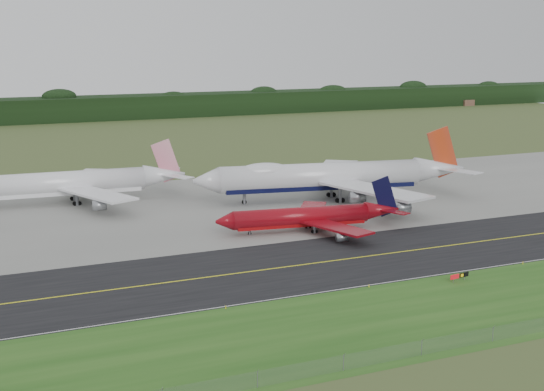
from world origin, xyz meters
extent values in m
plane|color=#425427|center=(0.00, 0.00, 0.00)|extent=(600.00, 600.00, 0.00)
cube|color=#1F4D16|center=(0.00, -35.00, 0.01)|extent=(400.00, 30.00, 0.01)
cube|color=black|center=(0.00, -4.00, 0.01)|extent=(400.00, 32.00, 0.02)
cube|color=slate|center=(0.00, 51.00, 0.01)|extent=(400.00, 78.00, 0.01)
cube|color=yellow|center=(0.00, -4.00, 0.03)|extent=(400.00, 0.40, 0.00)
cube|color=silver|center=(0.00, -19.50, 0.03)|extent=(400.00, 0.25, 0.00)
plane|color=slate|center=(0.00, -48.00, 1.10)|extent=(320.00, 0.00, 320.00)
cylinder|color=slate|center=(0.00, -48.00, 1.10)|extent=(0.10, 0.10, 2.20)
cube|color=black|center=(0.00, 275.00, 6.00)|extent=(700.00, 24.00, 12.00)
cylinder|color=silver|center=(27.10, 46.23, 6.60)|extent=(54.02, 16.23, 6.81)
cube|color=black|center=(27.10, 46.23, 4.39)|extent=(51.08, 14.07, 2.38)
cone|color=silver|center=(-2.61, 51.58, 6.60)|extent=(7.81, 7.90, 6.81)
cone|color=silver|center=(60.47, 40.21, 7.11)|extent=(15.14, 9.22, 6.81)
ellipsoid|color=silver|center=(12.31, 48.89, 8.48)|extent=(14.71, 8.17, 4.34)
cube|color=silver|center=(33.57, 29.63, 5.41)|extent=(17.11, 31.83, 0.58)
cube|color=silver|center=(38.96, 59.52, 5.41)|extent=(25.43, 30.39, 0.58)
cube|color=#BC3715|center=(61.22, 40.08, 11.74)|extent=(9.74, 2.27, 14.12)
cylinder|color=gray|center=(29.57, 31.03, 3.55)|extent=(4.17, 3.48, 2.86)
cylinder|color=gray|center=(34.72, 59.61, 3.55)|extent=(4.17, 3.48, 2.86)
cylinder|color=gray|center=(33.29, 16.94, 3.55)|extent=(4.17, 3.48, 2.86)
cylinder|color=gray|center=(43.13, 71.51, 3.55)|extent=(4.17, 3.48, 2.86)
cylinder|color=black|center=(7.03, 49.85, 0.61)|extent=(1.31, 0.76, 1.23)
cylinder|color=slate|center=(30.66, 41.78, 2.28)|extent=(1.11, 1.11, 4.56)
cylinder|color=black|center=(30.66, 41.78, 0.61)|extent=(1.32, 0.82, 1.23)
cylinder|color=slate|center=(31.99, 49.15, 2.28)|extent=(1.11, 1.11, 4.56)
cylinder|color=black|center=(31.99, 49.15, 0.61)|extent=(1.32, 0.82, 1.23)
cylinder|color=maroon|center=(8.25, 18.96, 3.38)|extent=(30.93, 8.49, 4.15)
cube|color=maroon|center=(8.25, 18.96, 2.04)|extent=(29.27, 7.24, 1.45)
cone|color=maroon|center=(-8.82, 21.42, 3.38)|extent=(4.39, 4.65, 4.15)
cone|color=maroon|center=(27.42, 16.19, 3.70)|extent=(8.60, 5.26, 4.15)
cube|color=maroon|center=(12.23, 9.76, 2.66)|extent=(10.23, 17.95, 0.47)
cube|color=maroon|center=(14.67, 26.66, 2.66)|extent=(13.98, 17.32, 0.47)
cube|color=black|center=(27.99, 16.11, 6.82)|extent=(6.53, 1.26, 9.44)
cylinder|color=gray|center=(11.34, 5.76, 1.53)|extent=(2.49, 2.05, 1.74)
cylinder|color=gray|center=(14.95, 30.74, 1.53)|extent=(2.49, 2.05, 1.74)
cylinder|color=black|center=(-3.28, 20.62, 0.37)|extent=(0.79, 0.44, 0.75)
cylinder|color=slate|center=(10.35, 16.35, 1.07)|extent=(0.66, 0.66, 2.14)
cylinder|color=black|center=(10.35, 16.35, 0.37)|extent=(0.79, 0.48, 0.75)
cylinder|color=slate|center=(11.00, 20.87, 1.07)|extent=(0.66, 0.66, 2.14)
cylinder|color=black|center=(11.00, 20.87, 0.37)|extent=(0.79, 0.48, 0.75)
cylinder|color=white|center=(-35.91, 69.22, 5.51)|extent=(42.89, 8.42, 5.92)
cube|color=white|center=(-35.91, 69.22, 3.59)|extent=(40.68, 6.81, 2.07)
cone|color=white|center=(-9.02, 67.64, 5.95)|extent=(11.58, 6.57, 5.92)
cube|color=white|center=(-29.17, 56.60, 4.48)|extent=(16.15, 25.53, 0.53)
cube|color=white|center=(-27.74, 80.97, 4.48)|extent=(18.37, 25.14, 0.53)
cube|color=#C00D38|center=(-8.36, 67.60, 9.80)|extent=(8.18, 0.95, 11.77)
cylinder|color=gray|center=(-29.87, 50.79, 2.86)|extent=(3.37, 2.67, 2.49)
cylinder|color=gray|center=(-27.75, 86.82, 2.86)|extent=(3.37, 2.67, 2.49)
cylinder|color=slate|center=(-32.70, 65.77, 1.87)|extent=(0.88, 0.88, 3.74)
cylinder|color=black|center=(-32.70, 65.77, 0.53)|extent=(1.09, 0.59, 1.07)
cylinder|color=slate|center=(-32.31, 72.27, 1.87)|extent=(0.88, 0.88, 3.74)
cylinder|color=black|center=(-32.31, 72.27, 0.53)|extent=(1.09, 0.59, 1.07)
cylinder|color=slate|center=(17.16, -24.18, 0.31)|extent=(0.11, 0.11, 0.62)
cylinder|color=slate|center=(19.79, -23.82, 0.31)|extent=(0.11, 0.11, 0.62)
cube|color=#AF0D16|center=(17.42, -24.15, 1.02)|extent=(1.95, 0.43, 0.80)
cube|color=black|center=(19.09, -23.91, 1.02)|extent=(0.90, 0.28, 0.80)
cube|color=black|center=(20.14, -23.77, 1.02)|extent=(1.07, 0.30, 0.80)
cylinder|color=yellow|center=(-24.00, -20.50, 0.25)|extent=(0.16, 0.16, 0.50)
cylinder|color=yellow|center=(2.21, -20.50, 0.25)|extent=(0.16, 0.16, 0.50)
cylinder|color=yellow|center=(35.96, -20.50, 0.25)|extent=(0.16, 0.16, 0.50)
camera|label=1|loc=(-62.91, -127.48, 42.02)|focal=50.00mm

